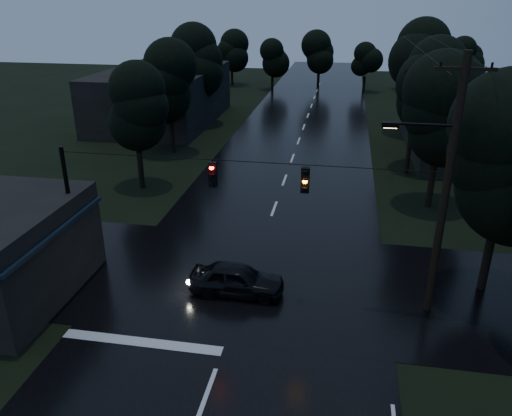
% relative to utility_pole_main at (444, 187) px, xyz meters
% --- Properties ---
extents(main_road, '(12.00, 120.00, 0.02)m').
position_rel_utility_pole_main_xyz_m(main_road, '(-7.41, 19.00, -5.26)').
color(main_road, black).
rests_on(main_road, ground).
extents(cross_street, '(60.00, 9.00, 0.02)m').
position_rel_utility_pole_main_xyz_m(cross_street, '(-7.41, 1.00, -5.26)').
color(cross_street, black).
rests_on(cross_street, ground).
extents(building_far_right, '(10.00, 14.00, 4.40)m').
position_rel_utility_pole_main_xyz_m(building_far_right, '(6.59, 23.00, -3.06)').
color(building_far_right, black).
rests_on(building_far_right, ground).
extents(building_far_left, '(10.00, 16.00, 5.00)m').
position_rel_utility_pole_main_xyz_m(building_far_left, '(-21.41, 29.00, -2.76)').
color(building_far_left, black).
rests_on(building_far_left, ground).
extents(utility_pole_main, '(3.50, 0.30, 10.00)m').
position_rel_utility_pole_main_xyz_m(utility_pole_main, '(0.00, 0.00, 0.00)').
color(utility_pole_main, black).
rests_on(utility_pole_main, ground).
extents(utility_pole_far, '(2.00, 0.30, 7.50)m').
position_rel_utility_pole_main_xyz_m(utility_pole_far, '(0.89, 17.00, -1.38)').
color(utility_pole_far, black).
rests_on(utility_pole_far, ground).
extents(anchor_pole_left, '(0.18, 0.18, 6.00)m').
position_rel_utility_pole_main_xyz_m(anchor_pole_left, '(-14.91, 0.00, -2.26)').
color(anchor_pole_left, black).
rests_on(anchor_pole_left, ground).
extents(span_signals, '(15.00, 0.37, 1.12)m').
position_rel_utility_pole_main_xyz_m(span_signals, '(-6.85, -0.01, -0.01)').
color(span_signals, black).
rests_on(span_signals, ground).
extents(tree_corner_near, '(4.48, 4.48, 9.44)m').
position_rel_utility_pole_main_xyz_m(tree_corner_near, '(2.59, 2.00, 0.74)').
color(tree_corner_near, black).
rests_on(tree_corner_near, ground).
extents(tree_left_a, '(3.92, 3.92, 8.26)m').
position_rel_utility_pole_main_xyz_m(tree_left_a, '(-16.41, 11.00, -0.02)').
color(tree_left_a, black).
rests_on(tree_left_a, ground).
extents(tree_left_b, '(4.20, 4.20, 8.85)m').
position_rel_utility_pole_main_xyz_m(tree_left_b, '(-17.01, 19.00, 0.36)').
color(tree_left_b, black).
rests_on(tree_left_b, ground).
extents(tree_left_c, '(4.48, 4.48, 9.44)m').
position_rel_utility_pole_main_xyz_m(tree_left_c, '(-17.61, 29.00, 0.74)').
color(tree_left_c, black).
rests_on(tree_left_c, ground).
extents(tree_right_a, '(4.20, 4.20, 8.85)m').
position_rel_utility_pole_main_xyz_m(tree_right_a, '(1.59, 11.00, 0.36)').
color(tree_right_a, black).
rests_on(tree_right_a, ground).
extents(tree_right_b, '(4.48, 4.48, 9.44)m').
position_rel_utility_pole_main_xyz_m(tree_right_b, '(2.19, 19.00, 0.74)').
color(tree_right_b, black).
rests_on(tree_right_b, ground).
extents(tree_right_c, '(4.76, 4.76, 10.03)m').
position_rel_utility_pole_main_xyz_m(tree_right_c, '(2.79, 29.00, 1.11)').
color(tree_right_c, black).
rests_on(tree_right_c, ground).
extents(car, '(3.96, 1.60, 1.35)m').
position_rel_utility_pole_main_xyz_m(car, '(-7.68, -0.17, -4.58)').
color(car, black).
rests_on(car, ground).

